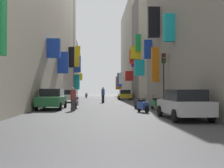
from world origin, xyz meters
TOP-DOWN VIEW (x-y plane):
  - ground_plane at (0.00, 30.00)m, footprint 140.00×140.00m
  - building_left_near at (-8.00, 19.07)m, footprint 7.19×38.15m
  - building_left_mid_a at (-7.99, 42.74)m, footprint 7.19×9.17m
  - building_left_mid_b at (-7.96, 49.08)m, footprint 7.30×3.50m
  - building_left_mid_c at (-7.97, 52.34)m, footprint 7.03×3.04m
  - building_left_far at (-7.99, 56.93)m, footprint 7.33×6.14m
  - building_right_mid_b at (7.98, 29.83)m, footprint 7.35×5.98m
  - building_right_mid_c at (7.99, 36.41)m, footprint 7.17×7.19m
  - building_right_far at (7.99, 50.01)m, footprint 7.28×20.00m
  - parked_car_yellow at (3.63, 38.04)m, footprint 1.91×3.94m
  - parked_car_silver at (3.79, 10.51)m, footprint 1.86×4.33m
  - parked_car_white at (-3.86, 30.17)m, footprint 1.93×4.24m
  - parked_car_green at (-3.97, 18.14)m, footprint 1.89×4.45m
  - scooter_green at (3.89, 17.48)m, footprint 0.57×1.83m
  - scooter_white at (-2.62, 49.13)m, footprint 0.56×1.96m
  - scooter_silver at (-2.26, 18.97)m, footprint 0.58×1.83m
  - scooter_black at (2.75, 17.66)m, footprint 0.76×1.92m
  - scooter_blue at (2.48, 14.82)m, footprint 0.66×1.74m
  - pedestrian_crossing at (-2.20, 16.43)m, footprint 0.41×0.41m
  - pedestrian_near_left at (0.16, 28.26)m, footprint 0.46×0.46m
  - traffic_light_near_corner at (4.63, 17.83)m, footprint 0.26×0.34m

SIDE VIEW (x-z plane):
  - ground_plane at x=0.00m, z-range 0.00..0.00m
  - scooter_blue at x=2.48m, z-range -0.10..1.03m
  - scooter_silver at x=-2.26m, z-range -0.10..1.03m
  - scooter_green at x=3.89m, z-range -0.10..1.03m
  - scooter_white at x=-2.62m, z-range -0.10..1.03m
  - scooter_black at x=2.75m, z-range -0.10..1.03m
  - parked_car_white at x=-3.86m, z-range 0.03..1.52m
  - parked_car_silver at x=3.79m, z-range 0.03..1.52m
  - parked_car_yellow at x=3.63m, z-range 0.03..1.53m
  - parked_car_green at x=-3.97m, z-range 0.03..1.59m
  - pedestrian_crossing at x=-2.20m, z-range 0.00..1.65m
  - pedestrian_near_left at x=0.16m, z-range 0.00..1.80m
  - traffic_light_near_corner at x=4.63m, z-range 0.78..5.09m
  - building_left_far at x=-7.99m, z-range 0.00..12.22m
  - building_right_mid_c at x=7.99m, z-range -0.01..14.81m
  - building_left_near at x=-8.00m, z-range 0.00..16.47m
  - building_right_far at x=7.99m, z-range -0.01..17.73m
  - building_left_mid_a at x=-7.99m, z-range -0.01..17.96m
  - building_right_mid_b at x=7.98m, z-range -0.02..18.67m
  - building_left_mid_b at x=-7.96m, z-range -0.05..19.07m
  - building_left_mid_c at x=-7.97m, z-range -0.03..21.93m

